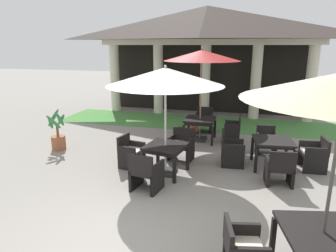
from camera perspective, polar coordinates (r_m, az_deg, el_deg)
ground_plane at (r=5.17m, az=-8.49°, el=-20.83°), size 60.00×60.00×0.00m
background_pavilion at (r=13.27m, az=7.41°, el=17.18°), size 9.68×2.93×4.60m
lawn_strip at (r=12.17m, az=5.95°, el=0.66°), size 11.48×2.53×0.01m
patio_table_near_foreground at (r=9.75m, az=6.12°, el=0.85°), size 0.97×0.97×0.74m
patio_umbrella_near_foreground at (r=9.46m, az=6.47°, el=13.02°), size 2.36×2.36×2.95m
patio_chair_near_foreground_north at (r=10.83m, az=6.89°, el=1.04°), size 0.60×0.56×0.87m
patio_chair_near_foreground_east at (r=9.72m, az=12.31°, el=-0.75°), size 0.50×0.55×0.91m
patio_table_mid_left at (r=7.19m, az=-0.48°, el=-4.41°), size 1.04×1.04×0.72m
patio_umbrella_mid_left at (r=6.82m, az=-0.51°, el=9.26°), size 2.68×2.68×2.61m
patio_chair_mid_left_north at (r=8.12m, az=2.49°, el=-3.69°), size 0.72×0.62×0.85m
patio_chair_mid_left_south at (r=6.45m, az=-4.25°, el=-8.78°), size 0.67×0.65×0.87m
patio_chair_mid_left_west at (r=7.72m, az=-7.14°, el=-5.00°), size 0.61×0.63×0.82m
patio_table_mid_right at (r=7.99m, az=19.33°, el=-3.14°), size 1.03×1.03×0.74m
patio_chair_mid_right_south at (r=7.14m, az=20.49°, el=-7.55°), size 0.62×0.56×0.84m
patio_chair_mid_right_west at (r=7.94m, az=11.92°, el=-4.49°), size 0.63×0.62×0.91m
patio_chair_mid_right_north at (r=9.01m, az=18.14°, el=-2.72°), size 0.59×0.54×0.80m
patio_chair_mid_right_east at (r=8.30m, az=26.08°, el=-4.86°), size 0.61×0.68×0.82m
patio_table_far_back at (r=4.52m, az=27.35°, el=-18.42°), size 1.18×1.18×0.74m
patio_chair_far_back_west at (r=4.37m, az=14.00°, el=-22.28°), size 0.61×0.67×0.82m
potted_palm_left_edge at (r=9.49m, az=-20.22°, el=-1.91°), size 0.58×0.59×1.21m
terracotta_urn at (r=10.61m, az=4.99°, el=-0.51°), size 0.33×0.33×0.43m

